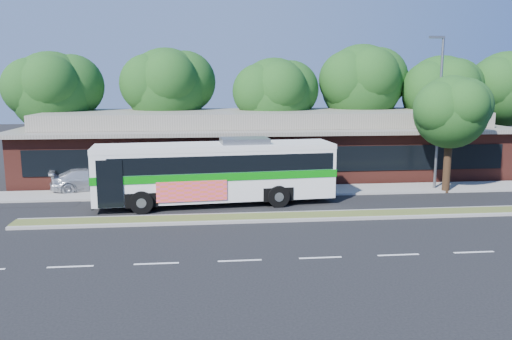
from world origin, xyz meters
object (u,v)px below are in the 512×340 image
object	(u,v)px
lamp_post	(439,109)
sidewalk_tree	(455,110)
transit_bus	(217,168)
sedan	(92,179)

from	to	relation	value
lamp_post	sidewalk_tree	size ratio (longest dim) A/B	1.33
transit_bus	sedan	world-z (taller)	transit_bus
lamp_post	transit_bus	world-z (taller)	lamp_post
lamp_post	transit_bus	size ratio (longest dim) A/B	0.71
transit_bus	sidewalk_tree	distance (m)	14.25
lamp_post	sidewalk_tree	bearing A→B (deg)	-40.32
transit_bus	sidewalk_tree	xyz separation A→B (m)	(13.87, 1.60, 2.87)
lamp_post	sidewalk_tree	world-z (taller)	lamp_post
transit_bus	sidewalk_tree	bearing A→B (deg)	1.45
sedan	sidewalk_tree	world-z (taller)	sidewalk_tree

